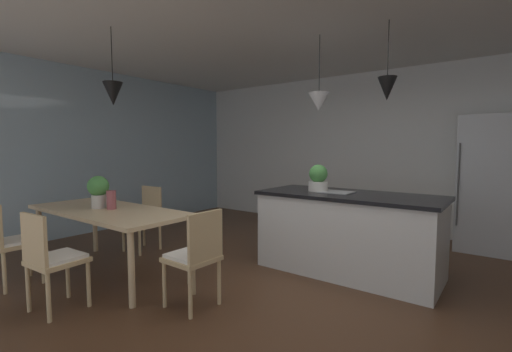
{
  "coord_description": "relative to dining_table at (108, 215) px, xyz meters",
  "views": [
    {
      "loc": [
        1.58,
        -2.76,
        1.41
      ],
      "look_at": [
        -0.88,
        0.53,
        1.07
      ],
      "focal_mm": 24.3,
      "sensor_mm": 36.0,
      "label": 1
    }
  ],
  "objects": [
    {
      "name": "pendant_over_island_main",
      "position": [
        1.74,
        1.64,
        1.28
      ],
      "size": [
        0.24,
        0.24,
        0.86
      ],
      "color": "black"
    },
    {
      "name": "chair_kitchen_end",
      "position": [
        1.39,
        -0.0,
        -0.19
      ],
      "size": [
        0.41,
        0.41,
        0.87
      ],
      "color": "tan",
      "rests_on": "ground_plane"
    },
    {
      "name": "window_wall_left_glazing",
      "position": [
        -2.05,
        0.71,
        0.68
      ],
      "size": [
        0.06,
        8.4,
        2.7
      ],
      "primitive_type": "cube",
      "color": "#9EB7C6",
      "rests_on": "ground_plane"
    },
    {
      "name": "potted_plant_on_table",
      "position": [
        -0.14,
        -0.03,
        0.28
      ],
      "size": [
        0.23,
        0.23,
        0.37
      ],
      "color": "beige",
      "rests_on": "dining_table"
    },
    {
      "name": "dining_table",
      "position": [
        0.0,
        0.0,
        0.0
      ],
      "size": [
        2.04,
        0.84,
        0.73
      ],
      "color": "#D1B284",
      "rests_on": "ground_plane"
    },
    {
      "name": "chair_near_left",
      "position": [
        -0.46,
        -0.79,
        -0.19
      ],
      "size": [
        0.4,
        0.4,
        0.87
      ],
      "color": "tan",
      "rests_on": "ground_plane"
    },
    {
      "name": "chair_near_right",
      "position": [
        0.46,
        -0.79,
        -0.19
      ],
      "size": [
        0.43,
        0.43,
        0.87
      ],
      "color": "tan",
      "rests_on": "ground_plane"
    },
    {
      "name": "wall_back_kitchen",
      "position": [
        2.01,
        3.97,
        0.68
      ],
      "size": [
        10.0,
        0.12,
        2.7
      ],
      "primitive_type": "cube",
      "color": "silver",
      "rests_on": "ground_plane"
    },
    {
      "name": "pendant_over_island_aux",
      "position": [
        2.51,
        1.64,
        1.35
      ],
      "size": [
        0.19,
        0.19,
        0.81
      ],
      "color": "black"
    },
    {
      "name": "kitchen_island",
      "position": [
        2.13,
        1.64,
        -0.2
      ],
      "size": [
        1.98,
        0.89,
        0.91
      ],
      "color": "silver",
      "rests_on": "ground_plane"
    },
    {
      "name": "ground_plane",
      "position": [
        2.01,
        0.71,
        -0.69
      ],
      "size": [
        10.0,
        8.4,
        0.04
      ],
      "primitive_type": "cube",
      "color": "#4C301E"
    },
    {
      "name": "vase_on_dining_table",
      "position": [
        0.04,
        0.02,
        0.17
      ],
      "size": [
        0.1,
        0.1,
        0.21
      ],
      "color": "#994C51",
      "rests_on": "dining_table"
    },
    {
      "name": "refrigerator",
      "position": [
        3.33,
        3.57,
        0.26
      ],
      "size": [
        0.72,
        0.67,
        1.84
      ],
      "color": "#B2B5B7",
      "rests_on": "ground_plane"
    },
    {
      "name": "pendant_over_table",
      "position": [
        0.07,
        0.06,
        1.33
      ],
      "size": [
        0.21,
        0.21,
        0.83
      ],
      "color": "black"
    },
    {
      "name": "chair_far_left",
      "position": [
        -0.46,
        0.79,
        -0.19
      ],
      "size": [
        0.42,
        0.42,
        0.87
      ],
      "color": "tan",
      "rests_on": "ground_plane"
    },
    {
      "name": "potted_plant_on_island",
      "position": [
        1.75,
        1.64,
        0.39
      ],
      "size": [
        0.23,
        0.23,
        0.31
      ],
      "color": "beige",
      "rests_on": "kitchen_island"
    }
  ]
}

